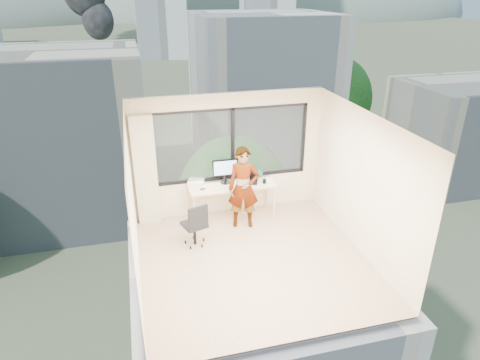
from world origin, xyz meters
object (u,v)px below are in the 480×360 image
object	(u,v)px
chair	(194,223)
game_console	(196,182)
person	(243,188)
laptop	(250,178)
monitor	(225,171)
handbag	(257,174)
desk	(232,201)

from	to	relation	value
chair	game_console	xyz separation A→B (m)	(0.23, 1.11, 0.33)
person	laptop	distance (m)	0.47
monitor	handbag	bearing A→B (deg)	4.52
person	laptop	world-z (taller)	person
monitor	handbag	world-z (taller)	monitor
game_console	handbag	distance (m)	1.32
monitor	game_console	bearing A→B (deg)	170.09
game_console	handbag	size ratio (longest dim) A/B	1.27
person	game_console	size ratio (longest dim) A/B	5.25
chair	monitor	bearing A→B (deg)	32.16
chair	handbag	distance (m)	1.91
person	game_console	world-z (taller)	person
person	monitor	xyz separation A→B (m)	(-0.25, 0.54, 0.17)
desk	handbag	world-z (taller)	handbag
game_console	laptop	xyz separation A→B (m)	(1.10, -0.24, 0.07)
desk	person	world-z (taller)	person
chair	game_console	size ratio (longest dim) A/B	2.82
desk	chair	distance (m)	1.28
handbag	laptop	bearing A→B (deg)	-157.61
person	laptop	xyz separation A→B (m)	(0.24, 0.41, 0.01)
chair	person	world-z (taller)	person
laptop	chair	bearing A→B (deg)	-127.86
desk	monitor	xyz separation A→B (m)	(-0.11, 0.13, 0.64)
person	handbag	size ratio (longest dim) A/B	6.66
game_console	laptop	world-z (taller)	laptop
monitor	game_console	xyz separation A→B (m)	(-0.60, 0.11, -0.23)
chair	person	size ratio (longest dim) A/B	0.54
person	laptop	size ratio (longest dim) A/B	4.95
person	chair	bearing A→B (deg)	-144.22
desk	person	size ratio (longest dim) A/B	1.06
desk	chair	world-z (taller)	chair
desk	game_console	size ratio (longest dim) A/B	5.57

